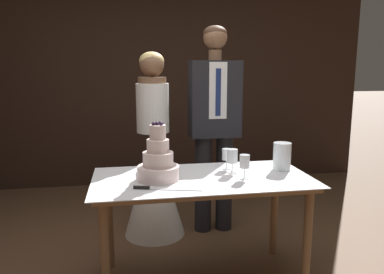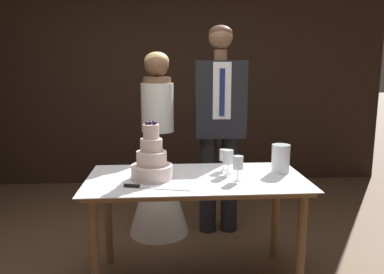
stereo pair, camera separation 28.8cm
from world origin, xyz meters
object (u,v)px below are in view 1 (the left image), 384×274
(wine_glass_middle, at_px, (227,155))
(groom, at_px, (214,120))
(cake_table, at_px, (202,190))
(bride, at_px, (154,170))
(cake_knife, at_px, (154,188))
(tiered_cake, at_px, (158,162))
(wine_glass_near, at_px, (245,163))
(wine_glass_far, at_px, (232,157))
(hurricane_candle, at_px, (282,157))

(wine_glass_middle, height_order, groom, groom)
(cake_table, height_order, groom, groom)
(bride, bearing_deg, cake_knife, -93.80)
(tiered_cake, bearing_deg, wine_glass_near, -8.31)
(wine_glass_near, bearing_deg, tiered_cake, 171.69)
(cake_table, distance_m, groom, 0.93)
(wine_glass_far, bearing_deg, cake_knife, -154.59)
(wine_glass_middle, height_order, bride, bride)
(tiered_cake, relative_size, wine_glass_near, 2.35)
(tiered_cake, distance_m, wine_glass_middle, 0.54)
(wine_glass_far, bearing_deg, groom, 86.51)
(bride, bearing_deg, hurricane_candle, -39.72)
(hurricane_candle, relative_size, bride, 0.12)
(cake_table, height_order, wine_glass_middle, wine_glass_middle)
(cake_knife, height_order, bride, bride)
(cake_table, relative_size, tiered_cake, 3.79)
(bride, distance_m, groom, 0.70)
(wine_glass_middle, bearing_deg, wine_glass_near, -79.02)
(tiered_cake, distance_m, groom, 1.01)
(wine_glass_middle, height_order, hurricane_candle, hurricane_candle)
(cake_knife, distance_m, hurricane_candle, 0.99)
(wine_glass_far, bearing_deg, hurricane_candle, 3.53)
(wine_glass_near, bearing_deg, bride, 120.79)
(cake_table, distance_m, cake_knife, 0.41)
(wine_glass_middle, distance_m, hurricane_candle, 0.40)
(wine_glass_middle, bearing_deg, wine_glass_far, -84.46)
(wine_glass_far, relative_size, bride, 0.11)
(wine_glass_far, xyz_separation_m, bride, (-0.50, 0.75, -0.27))
(hurricane_candle, bearing_deg, groom, 114.56)
(cake_knife, bearing_deg, wine_glass_near, 25.47)
(cake_table, xyz_separation_m, wine_glass_middle, (0.22, 0.17, 0.19))
(tiered_cake, xyz_separation_m, wine_glass_middle, (0.51, 0.18, -0.02))
(groom, bearing_deg, wine_glass_far, -93.49)
(cake_table, bearing_deg, wine_glass_middle, 38.80)
(cake_knife, height_order, wine_glass_far, wine_glass_far)
(hurricane_candle, height_order, groom, groom)
(hurricane_candle, xyz_separation_m, groom, (-0.33, 0.73, 0.18))
(cake_table, xyz_separation_m, wine_glass_far, (0.23, 0.06, 0.20))
(wine_glass_middle, distance_m, groom, 0.67)
(cake_knife, relative_size, hurricane_candle, 2.08)
(groom, bearing_deg, tiered_cake, -124.76)
(cake_table, bearing_deg, wine_glass_near, -18.62)
(cake_table, relative_size, wine_glass_far, 8.53)
(wine_glass_middle, xyz_separation_m, wine_glass_far, (0.01, -0.11, 0.01))
(wine_glass_near, relative_size, groom, 0.09)
(tiered_cake, height_order, cake_knife, tiered_cake)
(cake_knife, distance_m, wine_glass_near, 0.63)
(cake_knife, bearing_deg, hurricane_candle, 31.81)
(tiered_cake, distance_m, bride, 0.87)
(bride, bearing_deg, cake_table, -71.53)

